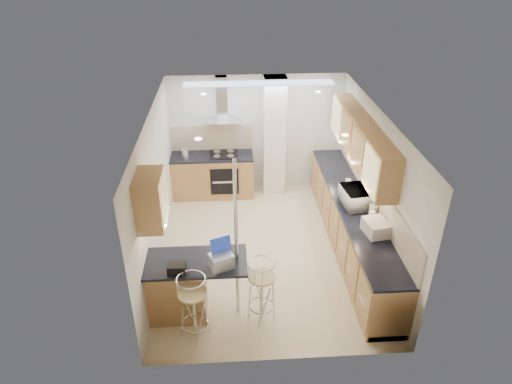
{
  "coord_description": "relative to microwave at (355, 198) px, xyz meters",
  "views": [
    {
      "loc": [
        -0.59,
        -6.53,
        4.86
      ],
      "look_at": [
        -0.16,
        0.2,
        1.08
      ],
      "focal_mm": 32.0,
      "sensor_mm": 36.0,
      "label": 1
    }
  ],
  "objects": [
    {
      "name": "jar_b",
      "position": [
        0.07,
        0.69,
        -0.09
      ],
      "size": [
        0.12,
        0.12,
        0.13
      ],
      "primitive_type": "cylinder",
      "rotation": [
        0.0,
        0.0,
        -0.14
      ],
      "color": "beige",
      "rests_on": "right_counter"
    },
    {
      "name": "room_shell",
      "position": [
        -1.15,
        0.47,
        0.46
      ],
      "size": [
        3.64,
        4.84,
        2.51
      ],
      "color": "beige",
      "rests_on": "ground"
    },
    {
      "name": "ground",
      "position": [
        -1.47,
        0.09,
        -1.08
      ],
      "size": [
        4.8,
        4.8,
        0.0
      ],
      "primitive_type": "plane",
      "color": "beige",
      "rests_on": "ground"
    },
    {
      "name": "bar_stool_end",
      "position": [
        -1.67,
        -1.53,
        -0.58
      ],
      "size": [
        0.57,
        0.57,
        1.0
      ],
      "primitive_type": null,
      "rotation": [
        0.0,
        0.0,
        0.92
      ],
      "color": "tan",
      "rests_on": "ground"
    },
    {
      "name": "right_counter",
      "position": [
        0.03,
        0.09,
        -0.62
      ],
      "size": [
        0.63,
        4.4,
        0.92
      ],
      "color": "#9E723F",
      "rests_on": "ground"
    },
    {
      "name": "back_counter",
      "position": [
        -2.42,
        2.19,
        -0.62
      ],
      "size": [
        1.7,
        0.63,
        0.92
      ],
      "color": "#9E723F",
      "rests_on": "ground"
    },
    {
      "name": "peninsula",
      "position": [
        -2.6,
        -1.36,
        -0.6
      ],
      "size": [
        1.47,
        0.72,
        0.94
      ],
      "color": "#9E723F",
      "rests_on": "ground"
    },
    {
      "name": "jar_d",
      "position": [
        0.17,
        -0.44,
        -0.08
      ],
      "size": [
        0.12,
        0.12,
        0.15
      ],
      "primitive_type": "cylinder",
      "rotation": [
        0.0,
        0.0,
        -0.29
      ],
      "color": "white",
      "rests_on": "right_counter"
    },
    {
      "name": "bag",
      "position": [
        -2.81,
        -1.58,
        -0.07
      ],
      "size": [
        0.24,
        0.18,
        0.13
      ],
      "primitive_type": "cube",
      "rotation": [
        0.0,
        0.0,
        -0.01
      ],
      "color": "black",
      "rests_on": "peninsula"
    },
    {
      "name": "jar_c",
      "position": [
        0.22,
        -0.33,
        -0.06
      ],
      "size": [
        0.16,
        0.16,
        0.19
      ],
      "primitive_type": "cylinder",
      "rotation": [
        0.0,
        0.0,
        -0.18
      ],
      "color": "#B1A98D",
      "rests_on": "right_counter"
    },
    {
      "name": "kettle",
      "position": [
        -2.94,
        2.07,
        -0.05
      ],
      "size": [
        0.16,
        0.16,
        0.21
      ],
      "primitive_type": "cylinder",
      "color": "silver",
      "rests_on": "back_counter"
    },
    {
      "name": "bread_bin",
      "position": [
        0.12,
        -0.82,
        -0.05
      ],
      "size": [
        0.39,
        0.45,
        0.21
      ],
      "primitive_type": "cube",
      "rotation": [
        0.0,
        0.0,
        0.18
      ],
      "color": "beige",
      "rests_on": "right_counter"
    },
    {
      "name": "microwave",
      "position": [
        0.0,
        0.0,
        0.0
      ],
      "size": [
        0.45,
        0.61,
        0.32
      ],
      "primitive_type": "imported",
      "rotation": [
        0.0,
        0.0,
        1.69
      ],
      "color": "white",
      "rests_on": "right_counter"
    },
    {
      "name": "bar_stool_near",
      "position": [
        -2.61,
        -1.81,
        -0.57
      ],
      "size": [
        0.51,
        0.51,
        1.02
      ],
      "primitive_type": null,
      "rotation": [
        0.0,
        0.0,
        -0.27
      ],
      "color": "tan",
      "rests_on": "ground"
    },
    {
      "name": "laptop",
      "position": [
        -2.21,
        -1.51,
        -0.03
      ],
      "size": [
        0.37,
        0.33,
        0.21
      ],
      "primitive_type": "cube",
      "rotation": [
        0.0,
        0.0,
        0.41
      ],
      "color": "#9EA2A6",
      "rests_on": "peninsula"
    },
    {
      "name": "jar_a",
      "position": [
        -0.02,
        0.4,
        -0.07
      ],
      "size": [
        0.13,
        0.13,
        0.18
      ],
      "primitive_type": "cylinder",
      "rotation": [
        0.0,
        0.0,
        -0.09
      ],
      "color": "beige",
      "rests_on": "right_counter"
    }
  ]
}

